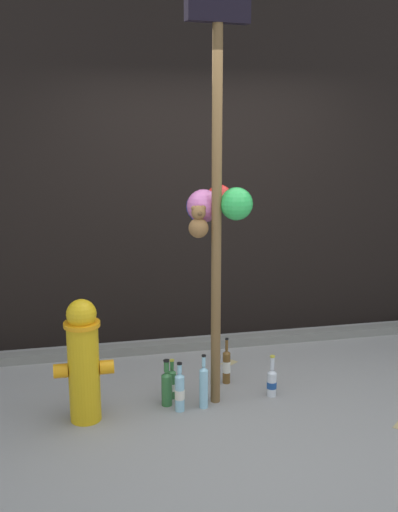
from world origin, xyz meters
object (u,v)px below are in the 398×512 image
(fire_hydrant, at_px, (83,360))
(bottle_0, at_px, (172,383))
(memorial_post, at_px, (214,174))
(bottle_4, at_px, (272,381))
(bottle_2, at_px, (180,391))
(bottle_5, at_px, (204,386))
(bottle_1, at_px, (167,387))
(bottle_3, at_px, (226,366))

(fire_hydrant, xyz_separation_m, bottle_0, (0.65, 0.20, -0.32))
(memorial_post, relative_size, bottle_4, 9.30)
(fire_hydrant, relative_size, bottle_2, 2.38)
(bottle_4, bearing_deg, bottle_5, -172.33)
(fire_hydrant, distance_m, bottle_5, 0.89)
(fire_hydrant, bearing_deg, memorial_post, 8.99)
(bottle_4, height_order, bottle_5, bottle_5)
(bottle_0, bearing_deg, fire_hydrant, -162.96)
(bottle_1, bearing_deg, bottle_5, -19.89)
(memorial_post, height_order, bottle_4, memorial_post)
(memorial_post, xyz_separation_m, bottle_1, (-0.36, -0.06, -1.54))
(fire_hydrant, relative_size, bottle_3, 2.34)
(memorial_post, relative_size, bottle_5, 7.42)
(memorial_post, bearing_deg, bottle_3, 53.67)
(bottle_0, relative_size, bottle_2, 0.84)
(memorial_post, relative_size, fire_hydrant, 3.44)
(bottle_2, bearing_deg, bottle_0, 95.41)
(bottle_1, height_order, bottle_2, bottle_2)
(memorial_post, relative_size, bottle_2, 8.19)
(bottle_5, bearing_deg, bottle_1, 160.11)
(bottle_1, relative_size, bottle_3, 0.94)
(bottle_3, height_order, bottle_5, bottle_5)
(fire_hydrant, bearing_deg, bottle_5, 0.08)
(bottle_1, bearing_deg, bottle_0, 61.29)
(memorial_post, relative_size, bottle_3, 8.05)
(bottle_1, distance_m, bottle_2, 0.13)
(bottle_0, bearing_deg, bottle_1, -118.71)
(bottle_0, xyz_separation_m, bottle_5, (0.20, -0.20, 0.05))
(bottle_2, bearing_deg, bottle_4, 6.73)
(bottle_2, xyz_separation_m, bottle_3, (0.45, 0.38, -0.01))
(bottle_2, xyz_separation_m, bottle_5, (0.18, 0.01, 0.02))
(bottle_0, xyz_separation_m, bottle_4, (0.75, -0.12, -0.00))
(bottle_3, bearing_deg, memorial_post, -126.33)
(memorial_post, bearing_deg, bottle_0, 171.20)
(bottle_5, bearing_deg, bottle_4, 7.67)
(bottle_0, height_order, bottle_5, bottle_5)
(bottle_3, relative_size, bottle_5, 0.92)
(bottle_4, bearing_deg, bottle_2, -173.27)
(bottle_2, relative_size, bottle_5, 0.91)
(bottle_5, bearing_deg, fire_hydrant, -179.92)
(bottle_3, bearing_deg, bottle_4, -46.67)
(bottle_2, distance_m, bottle_5, 0.18)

